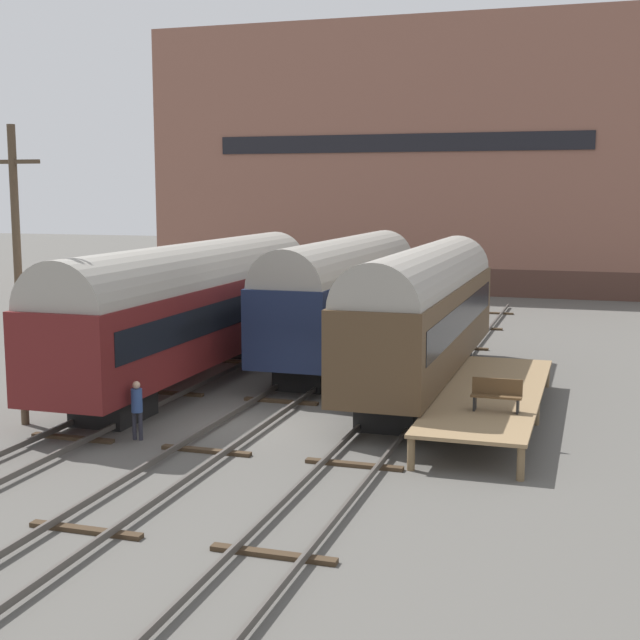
{
  "coord_description": "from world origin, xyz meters",
  "views": [
    {
      "loc": [
        10.0,
        -24.49,
        7.1
      ],
      "look_at": [
        0.0,
        7.39,
        2.2
      ],
      "focal_mm": 50.0,
      "sensor_mm": 36.0,
      "label": 1
    }
  ],
  "objects_px": {
    "train_car_navy": "(344,292)",
    "train_car_maroon": "(194,304)",
    "train_car_brown": "(424,308)",
    "bench": "(497,394)",
    "utility_pole": "(18,272)",
    "person_worker": "(137,405)"
  },
  "relations": [
    {
      "from": "train_car_navy",
      "to": "utility_pole",
      "type": "relative_size",
      "value": 1.68
    },
    {
      "from": "utility_pole",
      "to": "person_worker",
      "type": "bearing_deg",
      "value": -6.96
    },
    {
      "from": "train_car_maroon",
      "to": "train_car_navy",
      "type": "bearing_deg",
      "value": 52.74
    },
    {
      "from": "train_car_brown",
      "to": "person_worker",
      "type": "xyz_separation_m",
      "value": [
        -6.57,
        -8.83,
        -1.91
      ]
    },
    {
      "from": "utility_pole",
      "to": "train_car_maroon",
      "type": "bearing_deg",
      "value": 71.78
    },
    {
      "from": "train_car_brown",
      "to": "bench",
      "type": "relative_size",
      "value": 11.0
    },
    {
      "from": "train_car_brown",
      "to": "bench",
      "type": "height_order",
      "value": "train_car_brown"
    },
    {
      "from": "train_car_maroon",
      "to": "person_worker",
      "type": "bearing_deg",
      "value": -76.73
    },
    {
      "from": "train_car_navy",
      "to": "person_worker",
      "type": "relative_size",
      "value": 8.81
    },
    {
      "from": "train_car_navy",
      "to": "bench",
      "type": "relative_size",
      "value": 10.8
    },
    {
      "from": "train_car_brown",
      "to": "bench",
      "type": "xyz_separation_m",
      "value": [
        3.26,
        -6.18,
        -1.49
      ]
    },
    {
      "from": "train_car_navy",
      "to": "bench",
      "type": "distance_m",
      "value": 12.91
    },
    {
      "from": "train_car_navy",
      "to": "train_car_maroon",
      "type": "height_order",
      "value": "train_car_maroon"
    },
    {
      "from": "bench",
      "to": "utility_pole",
      "type": "distance_m",
      "value": 14.48
    },
    {
      "from": "train_car_maroon",
      "to": "bench",
      "type": "xyz_separation_m",
      "value": [
        11.62,
        -4.95,
        -1.5
      ]
    },
    {
      "from": "train_car_brown",
      "to": "utility_pole",
      "type": "bearing_deg",
      "value": -142.1
    },
    {
      "from": "train_car_maroon",
      "to": "person_worker",
      "type": "height_order",
      "value": "train_car_maroon"
    },
    {
      "from": "train_car_maroon",
      "to": "person_worker",
      "type": "relative_size",
      "value": 10.47
    },
    {
      "from": "bench",
      "to": "person_worker",
      "type": "xyz_separation_m",
      "value": [
        -9.83,
        -2.65,
        -0.41
      ]
    },
    {
      "from": "train_car_navy",
      "to": "train_car_maroon",
      "type": "bearing_deg",
      "value": -127.26
    },
    {
      "from": "bench",
      "to": "train_car_navy",
      "type": "bearing_deg",
      "value": 125.46
    },
    {
      "from": "train_car_maroon",
      "to": "person_worker",
      "type": "distance_m",
      "value": 8.04
    }
  ]
}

